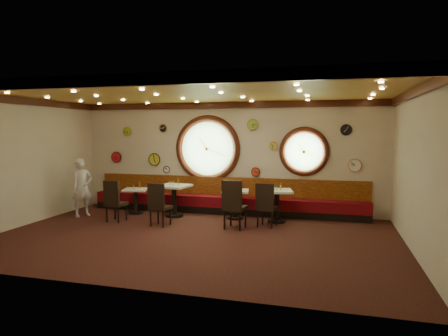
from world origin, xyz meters
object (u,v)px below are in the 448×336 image
chair_c (233,201)px  condiment_a_salt (134,186)px  table_b (174,197)px  condiment_a_pepper (134,188)px  condiment_d_bottle (281,186)px  condiment_c_pepper (235,188)px  condiment_c_bottle (238,187)px  condiment_d_pepper (277,188)px  chair_a (114,198)px  condiment_b_bottle (178,182)px  waiter (82,187)px  table_d (277,202)px  condiment_a_bottle (140,185)px  condiment_b_salt (170,183)px  table_a (135,198)px  condiment_c_salt (233,188)px  chair_b (158,202)px  condiment_d_salt (274,187)px  condiment_b_pepper (173,183)px  table_c (235,201)px  chair_d (266,202)px

chair_c → condiment_a_salt: chair_c is taller
table_b → condiment_a_pepper: bearing=179.0°
condiment_d_bottle → chair_c: bearing=-131.6°
table_b → condiment_a_pepper: 1.24m
condiment_c_pepper → condiment_c_bottle: size_ratio=0.62×
condiment_a_pepper → condiment_d_pepper: (4.07, 0.01, 0.15)m
chair_c → condiment_c_pepper: (-0.24, 1.14, 0.14)m
condiment_a_pepper → condiment_c_bottle: condiment_c_bottle is taller
chair_a → condiment_b_bottle: chair_a is taller
condiment_a_salt → waiter: (-1.15, -0.80, 0.04)m
table_d → condiment_a_bottle: bearing=178.0°
table_b → condiment_b_salt: 0.39m
table_a → condiment_b_salt: 1.20m
condiment_c_salt → condiment_d_bottle: size_ratio=0.63×
chair_b → condiment_b_bottle: bearing=96.6°
chair_a → condiment_c_bottle: size_ratio=4.21×
condiment_d_pepper → condiment_b_bottle: (-2.77, 0.11, 0.06)m
chair_a → condiment_d_bottle: 4.36m
condiment_a_salt → condiment_d_bottle: size_ratio=0.59×
condiment_a_salt → condiment_c_salt: (2.94, 0.06, 0.07)m
condiment_c_bottle → condiment_d_pepper: bearing=-8.1°
chair_c → table_b: bearing=160.9°
chair_b → condiment_c_pepper: size_ratio=6.75×
condiment_d_salt → condiment_d_pepper: (0.07, -0.06, 0.00)m
chair_a → condiment_b_pepper: chair_a is taller
condiment_d_bottle → waiter: 5.46m
chair_c → table_c: bearing=109.7°
table_d → condiment_a_pepper: table_d is taller
condiment_d_salt → condiment_c_pepper: (-1.07, 0.05, -0.07)m
table_a → condiment_a_pepper: bearing=-90.8°
chair_b → condiment_c_salt: 2.12m
table_c → condiment_b_salt: (-1.82, -0.15, 0.43)m
chair_b → condiment_d_salt: size_ratio=6.18×
chair_d → condiment_d_bottle: chair_d is taller
table_d → condiment_c_bottle: size_ratio=5.72×
chair_c → chair_d: 0.83m
condiment_c_salt → condiment_b_bottle: bearing=-176.7°
table_b → condiment_b_bottle: bearing=60.9°
condiment_b_pepper → condiment_c_pepper: bearing=4.2°
condiment_c_pepper → waiter: size_ratio=0.06×
chair_b → condiment_c_pepper: (1.64, 1.33, 0.21)m
table_b → condiment_a_bottle: size_ratio=4.87×
condiment_b_pepper → waiter: 2.53m
table_c → condiment_d_bottle: bearing=-2.0°
chair_a → table_b: bearing=45.1°
condiment_a_bottle → condiment_c_bottle: size_ratio=1.14×
condiment_d_bottle → condiment_c_bottle: bearing=176.8°
table_c → table_d: 1.14m
condiment_b_bottle → table_a: bearing=-177.0°
table_a → condiment_c_pepper: size_ratio=8.05×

